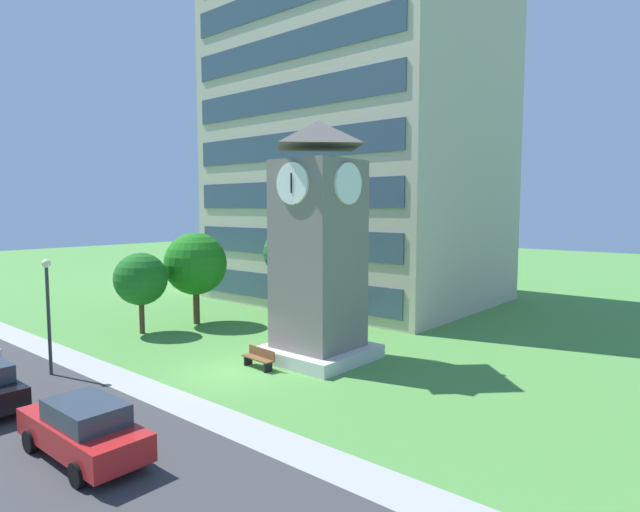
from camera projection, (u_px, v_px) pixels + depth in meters
ground_plane at (231, 372)px, 22.77m from camera, size 160.00×160.00×0.00m
street_asphalt at (38, 431)px, 16.76m from camera, size 120.00×7.20×0.01m
kerb_strip at (159, 394)px, 20.10m from camera, size 120.00×1.60×0.01m
office_building at (358, 134)px, 40.64m from camera, size 19.59×15.80×25.60m
clock_tower at (318, 254)px, 24.45m from camera, size 4.52×4.52×11.07m
park_bench at (259, 358)px, 23.37m from camera, size 1.84×0.65×0.88m
street_lamp at (48, 302)px, 22.21m from camera, size 0.36×0.36×4.96m
tree_near_tower at (196, 264)px, 32.08m from camera, size 3.80×3.80×5.63m
tree_by_building at (141, 279)px, 29.64m from camera, size 2.97×2.97×4.61m
tree_streetside at (288, 253)px, 33.55m from camera, size 3.18×3.18×5.86m
parked_car_red at (84, 429)px, 14.90m from camera, size 4.80×1.94×1.69m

